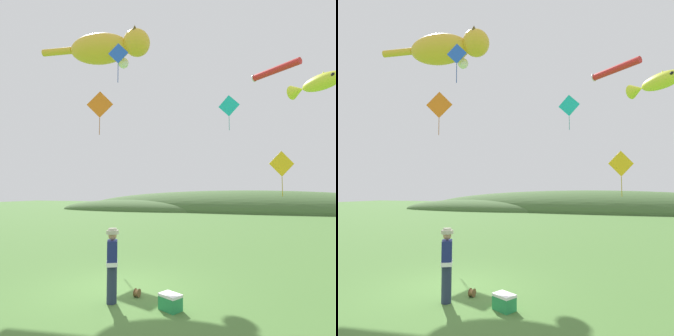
% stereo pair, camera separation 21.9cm
% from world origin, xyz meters
% --- Properties ---
extents(ground_plane, '(120.00, 120.00, 0.00)m').
position_xyz_m(ground_plane, '(0.00, 0.00, 0.00)').
color(ground_plane, '#477033').
extents(distant_hill_ridge, '(50.88, 12.19, 5.53)m').
position_xyz_m(distant_hill_ridge, '(-1.92, 33.20, 0.00)').
color(distant_hill_ridge, '#426033').
rests_on(distant_hill_ridge, ground).
extents(festival_attendant, '(0.43, 0.49, 1.77)m').
position_xyz_m(festival_attendant, '(0.36, -0.92, 0.95)').
color(festival_attendant, '#232D47').
rests_on(festival_attendant, ground).
extents(kite_spool, '(0.12, 0.21, 0.21)m').
position_xyz_m(kite_spool, '(0.75, -0.33, 0.11)').
color(kite_spool, olive).
rests_on(kite_spool, ground).
extents(picnic_cooler, '(0.58, 0.51, 0.36)m').
position_xyz_m(picnic_cooler, '(1.82, -0.83, 0.18)').
color(picnic_cooler, '#268C4C').
rests_on(picnic_cooler, ground).
extents(kite_giant_cat, '(6.56, 2.41, 2.00)m').
position_xyz_m(kite_giant_cat, '(-4.82, 7.09, 10.89)').
color(kite_giant_cat, gold).
extents(kite_fish_windsock, '(2.21, 2.12, 0.74)m').
position_xyz_m(kite_fish_windsock, '(5.77, 5.86, 7.04)').
color(kite_fish_windsock, yellow).
extents(kite_tube_streamer, '(2.58, 1.98, 0.44)m').
position_xyz_m(kite_tube_streamer, '(4.20, 9.27, 9.16)').
color(kite_tube_streamer, red).
extents(kite_diamond_blue, '(0.93, 0.22, 1.85)m').
position_xyz_m(kite_diamond_blue, '(-2.51, 4.24, 8.93)').
color(kite_diamond_blue, blue).
extents(kite_diamond_orange, '(1.35, 0.41, 2.30)m').
position_xyz_m(kite_diamond_orange, '(-4.40, 5.72, 7.15)').
color(kite_diamond_orange, orange).
extents(kite_diamond_teal, '(1.38, 0.17, 2.29)m').
position_xyz_m(kite_diamond_teal, '(1.39, 11.57, 8.11)').
color(kite_diamond_teal, '#19BFBF').
extents(kite_diamond_gold, '(1.08, 0.47, 2.07)m').
position_xyz_m(kite_diamond_gold, '(4.37, 7.09, 3.90)').
color(kite_diamond_gold, yellow).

